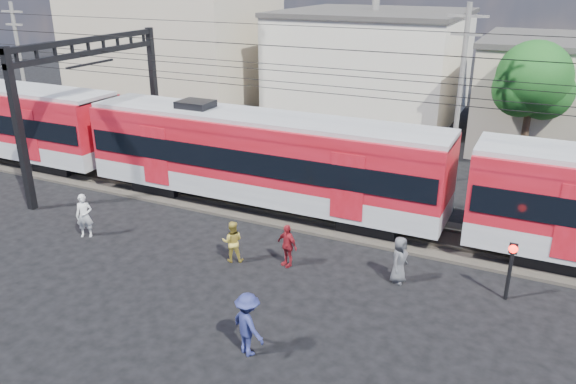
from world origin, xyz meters
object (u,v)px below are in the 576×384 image
Objects in this scene: pedestrian_a at (84,216)px; pedestrian_c at (248,324)px; crossing_signal at (511,261)px; commuter_train at (265,156)px.

pedestrian_a is 0.95× the size of pedestrian_c.
pedestrian_a is 0.89× the size of crossing_signal.
pedestrian_a is at bearing -171.65° from crossing_signal.
crossing_signal is (6.08, 5.92, 0.45)m from pedestrian_c.
pedestrian_c is 0.94× the size of crossing_signal.
pedestrian_c is 8.49m from crossing_signal.
crossing_signal is (15.43, 2.27, 0.49)m from pedestrian_a.
pedestrian_a is at bearing 3.65° from pedestrian_c.
crossing_signal reaches higher than pedestrian_a.
commuter_train is 25.46× the size of crossing_signal.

